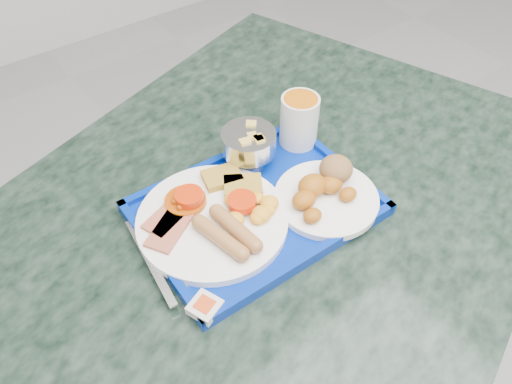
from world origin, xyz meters
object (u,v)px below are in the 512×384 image
main_plate (216,216)px  juice_cup (299,119)px  table (246,294)px  bread_plate (326,191)px  tray (256,209)px  fruit_bowl (249,143)px

main_plate → juice_cup: 0.27m
table → main_plate: bearing=135.2°
main_plate → bread_plate: bearing=-20.9°
tray → bread_plate: 0.13m
main_plate → bread_plate: size_ratio=1.40×
tray → fruit_bowl: size_ratio=3.94×
tray → main_plate: 0.08m
bread_plate → fruit_bowl: size_ratio=1.81×
main_plate → juice_cup: size_ratio=2.50×
tray → main_plate: bearing=168.6°
table → bread_plate: bearing=-13.8°
fruit_bowl → main_plate: bearing=-146.7°
tray → fruit_bowl: bearing=59.4°
tray → main_plate: size_ratio=1.56×
bread_plate → juice_cup: 0.17m
table → tray: (0.04, 0.02, 0.22)m
tray → table: bearing=-154.3°
table → tray: tray is taller
juice_cup → bread_plate: bearing=-112.3°
table → main_plate: 0.25m
main_plate → fruit_bowl: bearing=33.3°
table → juice_cup: 0.38m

